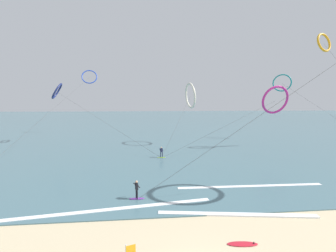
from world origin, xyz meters
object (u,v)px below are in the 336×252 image
Objects in this scene: kite_cobalt at (89,77)px; kite_amber at (324,43)px; kite_magenta at (275,100)px; surfboard_spare at (243,244)px; kite_teal at (282,83)px; kite_ivory at (190,96)px; surfer_violet at (137,191)px; kite_navy at (57,91)px; surfer_lime at (161,153)px.

kite_amber reaches higher than kite_cobalt.
surfboard_spare is (-18.48, -28.00, -9.12)m from kite_magenta.
kite_ivory is at bearing -132.02° from kite_teal.
surfboard_spare is (21.93, -52.27, -15.72)m from kite_cobalt.
kite_cobalt reaches higher than kite_ivory.
kite_cobalt is at bearing 179.60° from surfer_violet.
kite_navy reaches higher than kite_ivory.
surfer_violet is 33.95m from kite_magenta.
kite_magenta is 0.82× the size of kite_teal.
kite_teal is (32.45, 30.47, 12.39)m from surfer_violet.
surfer_violet is at bearing 149.19° from kite_ivory.
kite_amber is (22.94, -6.76, 9.30)m from kite_ivory.
kite_amber is (47.85, -26.29, 3.60)m from kite_cobalt.
kite_magenta is 12.80m from kite_amber.
kite_amber is 0.92× the size of kite_navy.
kite_amber is at bearing 45.06° from surfboard_spare.
kite_teal reaches higher than kite_magenta.
kite_amber reaches higher than surfboard_spare.
surfboard_spare is at bearing 25.55° from surfer_violet.
surfer_lime is 24.52m from kite_magenta.
surfboard_spare is at bearing 19.78° from kite_navy.
surfer_lime is 0.04× the size of kite_cobalt.
kite_magenta is 47.59m from kite_cobalt.
surfer_lime is 0.88× the size of surfboard_spare.
surfer_lime is 21.92m from surfboard_spare.
surfer_violet is at bearing 34.55° from kite_magenta.
surfer_lime is at bearing 170.14° from kite_amber.
kite_navy is at bearing -17.62° from kite_magenta.
kite_teal is 0.65× the size of kite_cobalt.
kite_teal is at bearing 114.35° from surfer_violet.
kite_amber is at bearing -36.83° from kite_cobalt.
kite_ivory is (9.79, 25.79, 9.25)m from surfer_violet.
kite_ivory is 16.23m from kite_magenta.
kite_cobalt is (-47.58, 14.85, 2.55)m from kite_teal.
kite_cobalt is at bearing -77.34° from surfer_lime.
kite_ivory reaches higher than surfboard_spare.
kite_cobalt is at bearing -36.22° from kite_magenta.
surfer_lime is 35.20m from kite_amber.
kite_magenta is 34.77m from surfboard_spare.
kite_ivory is 34.37m from surfboard_spare.
kite_ivory is at bearing 84.79° from surfboard_spare.
kite_navy is (-18.27, 30.62, 10.27)m from surfer_violet.
kite_navy is (-3.15, -14.70, -4.67)m from kite_cobalt.
kite_magenta is at bearing 110.94° from surfer_violet.
kite_navy is at bearing 123.72° from surfboard_spare.
surfer_violet is at bearing -100.49° from kite_teal.
kite_amber is (7.45, -2.03, 10.21)m from kite_magenta.
kite_ivory is 7.14× the size of surfboard_spare.
surfer_lime is 0.08× the size of kite_amber.
surfboard_spare is (3.67, -21.60, -0.78)m from surfer_lime.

